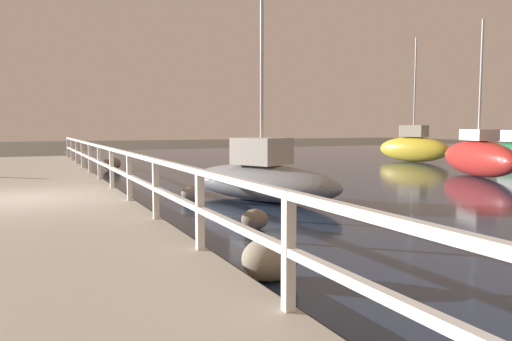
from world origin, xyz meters
The scene contains 10 objects.
ground_plane centered at (0.00, 0.00, 0.00)m, with size 120.00×120.00×0.00m, color #4C473D.
dock_walkway centered at (0.00, 0.00, 0.14)m, with size 4.69×36.00×0.29m.
railing centered at (2.24, 0.00, 1.03)m, with size 0.10×32.50×1.10m.
boulder_near_dock centered at (4.04, -4.10, 0.20)m, with size 0.53×0.47×0.40m.
boulder_far_strip centered at (2.91, -7.03, 0.28)m, with size 0.74×0.67×0.56m.
boulder_water_edge centered at (3.65, 10.38, 0.29)m, with size 0.78×0.70×0.59m.
boulder_mid_strip centered at (4.04, -0.22, 0.22)m, with size 0.59×0.53×0.44m.
sailboat_yellow centered at (19.78, 8.91, 0.82)m, with size 2.30×4.44×6.81m.
sailboat_gray centered at (5.74, -0.85, 0.60)m, with size 3.46×5.04×6.66m.
sailboat_red centered at (16.24, 1.45, 0.78)m, with size 2.96×5.33×6.05m.
Camera 1 is at (0.14, -12.57, 1.95)m, focal length 35.00 mm.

